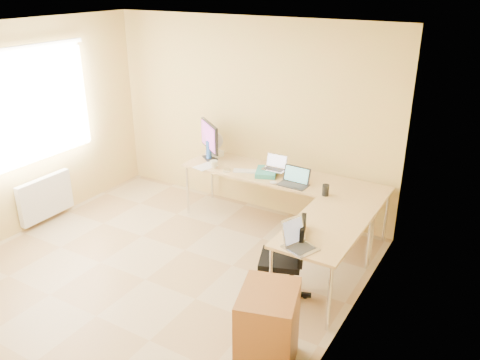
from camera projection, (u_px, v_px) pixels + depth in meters
The scene contains 25 objects.
floor at pixel (145, 280), 5.33m from camera, with size 4.50×4.50×0.00m, color tan.
ceiling at pixel (123, 32), 4.32m from camera, with size 4.50×4.50×0.00m, color white.
wall_back at pixel (248, 116), 6.61m from camera, with size 4.50×4.50×0.00m, color #DFB269.
wall_left at pixel (1, 136), 5.81m from camera, with size 4.50×4.50×0.00m, color #DFB269.
wall_right at pixel (338, 219), 3.84m from camera, with size 4.50×4.50×0.00m, color #DFB269.
desk_main at pixel (281, 201), 6.32m from camera, with size 2.65×0.70×0.73m, color tan.
desk_return at pixel (323, 258), 5.07m from camera, with size 0.70×1.30×0.73m, color tan.
monitor at pixel (210, 141), 6.64m from camera, with size 0.60×0.19×0.52m, color black.
book_stack at pixel (266, 172), 6.20m from camera, with size 0.25×0.34×0.06m, color teal.
laptop_center at pixel (274, 163), 6.15m from camera, with size 0.29×0.22×0.19m, color silver.
laptop_black at pixel (294, 177), 5.84m from camera, with size 0.35×0.26×0.22m, color #272525.
keyboard at pixel (248, 171), 6.28m from camera, with size 0.39×0.11×0.02m, color silver.
mouse at pixel (273, 182), 5.92m from camera, with size 0.09×0.06×0.03m, color silver.
mug at pixel (214, 164), 6.39m from camera, with size 0.11×0.11×0.10m, color silver.
cd_stack at pixel (227, 171), 6.29m from camera, with size 0.10×0.10×0.03m, color white.
water_bottle at pixel (209, 150), 6.67m from camera, with size 0.07×0.07×0.26m, color #2855AF.
papers at pixel (205, 166), 6.45m from camera, with size 0.20×0.29×0.01m, color silver.
white_box at pixel (215, 153), 6.82m from camera, with size 0.21×0.15×0.08m, color white.
desk_fan at pixel (216, 144), 6.79m from camera, with size 0.25×0.25×0.32m, color beige.
black_cup at pixel (326, 190), 5.59m from camera, with size 0.08×0.08×0.13m, color black.
laptop_return at pixel (301, 239), 4.48m from camera, with size 0.26×0.33×0.22m, color #A7A9B8.
office_chair at pixel (281, 253), 4.89m from camera, with size 0.53×0.53×0.89m, color black.
cabinet at pixel (268, 332), 4.02m from camera, with size 0.45×0.56×0.78m, color brown.
radiator at pixel (45, 197), 6.47m from camera, with size 0.09×0.80×0.55m, color white.
window at pixel (29, 108), 6.01m from camera, with size 0.10×1.80×1.40m, color white.
Camera 1 is at (3.18, -3.33, 3.08)m, focal length 36.63 mm.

